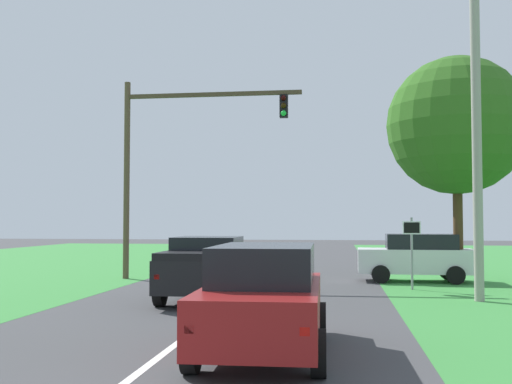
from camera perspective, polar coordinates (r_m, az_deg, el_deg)
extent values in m
plane|color=#424244|center=(15.45, -3.85, -11.37)|extent=(120.00, 120.00, 0.00)
cube|color=maroon|center=(10.86, 0.75, -10.83)|extent=(2.03, 4.86, 0.86)
cube|color=black|center=(11.02, 0.87, -6.71)|extent=(1.76, 3.02, 0.67)
cube|color=red|center=(8.65, -6.21, -12.62)|extent=(0.14, 0.06, 0.12)
cube|color=red|center=(8.45, 4.58, -12.86)|extent=(0.14, 0.06, 0.12)
cylinder|color=black|center=(12.51, -3.04, -11.75)|extent=(0.25, 0.72, 0.72)
cylinder|color=black|center=(12.35, 6.01, -11.86)|extent=(0.25, 0.72, 0.72)
cylinder|color=black|center=(9.63, -6.07, -14.48)|extent=(0.25, 0.72, 0.72)
cylinder|color=black|center=(9.41, 5.87, -14.75)|extent=(0.25, 0.72, 0.72)
cube|color=black|center=(18.37, -4.36, -7.33)|extent=(2.19, 5.46, 0.89)
cube|color=black|center=(18.06, -4.52, -5.09)|extent=(1.88, 2.10, 0.57)
cube|color=black|center=(16.69, -5.45, -5.91)|extent=(2.02, 2.10, 0.20)
cube|color=red|center=(15.96, -9.25, -7.84)|extent=(0.14, 0.06, 0.12)
cube|color=red|center=(15.59, -3.12, -7.99)|extent=(0.14, 0.06, 0.12)
cylinder|color=black|center=(20.26, -6.38, -8.15)|extent=(0.27, 0.80, 0.80)
cylinder|color=black|center=(19.90, -0.46, -8.27)|extent=(0.27, 0.80, 0.80)
cylinder|color=black|center=(17.02, -8.95, -9.18)|extent=(0.27, 0.80, 0.80)
cylinder|color=black|center=(16.59, -1.89, -9.38)|extent=(0.27, 0.80, 0.80)
cylinder|color=brown|center=(25.30, -12.00, 1.13)|extent=(0.24, 0.24, 7.99)
cube|color=#4C3D2B|center=(24.80, -4.04, 9.08)|extent=(7.12, 0.16, 0.16)
cube|color=black|center=(24.28, 2.62, 8.00)|extent=(0.32, 0.28, 0.90)
sphere|color=black|center=(24.19, 2.59, 8.77)|extent=(0.22, 0.22, 0.22)
sphere|color=black|center=(24.13, 2.59, 8.07)|extent=(0.22, 0.22, 0.22)
sphere|color=#1ED83F|center=(24.08, 2.59, 7.37)|extent=(0.22, 0.22, 0.22)
cylinder|color=gray|center=(21.43, 14.36, -5.58)|extent=(0.08, 0.08, 2.44)
cube|color=white|center=(21.37, 14.34, -3.25)|extent=(0.60, 0.03, 0.44)
cube|color=black|center=(21.36, 14.35, -3.25)|extent=(0.52, 0.01, 0.36)
cylinder|color=#4C351E|center=(24.34, 18.37, -3.36)|extent=(0.36, 0.36, 3.99)
sphere|color=#32671E|center=(24.61, 18.23, 5.92)|extent=(5.26, 5.26, 5.26)
cube|color=silver|center=(24.31, 14.65, -6.24)|extent=(4.37, 1.90, 0.91)
cube|color=black|center=(24.29, 15.14, -4.48)|extent=(2.63, 1.65, 0.57)
cube|color=red|center=(24.93, 9.56, -6.09)|extent=(0.06, 0.14, 0.12)
cube|color=red|center=(23.45, 9.60, -6.31)|extent=(0.06, 0.14, 0.12)
cylinder|color=black|center=(25.40, 17.50, -7.08)|extent=(0.68, 0.23, 0.68)
cylinder|color=black|center=(23.62, 18.16, -7.41)|extent=(0.68, 0.23, 0.68)
cylinder|color=black|center=(25.15, 11.39, -7.19)|extent=(0.68, 0.23, 0.68)
cylinder|color=black|center=(23.34, 11.58, -7.54)|extent=(0.68, 0.23, 0.68)
cylinder|color=#9E998E|center=(19.11, 19.91, 6.16)|extent=(0.28, 0.28, 10.44)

